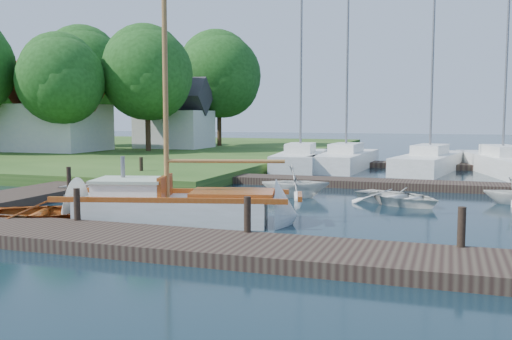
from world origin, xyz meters
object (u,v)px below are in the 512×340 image
(mooring_post_2, at_px, (247,214))
(marina_boat_0, at_px, (300,158))
(dinghy, at_px, (46,210))
(tree_4, at_px, (83,72))
(tender_a, at_px, (108,186))
(tree_3, at_px, (147,73))
(marina_boat_2, at_px, (430,160))
(tree_7, at_px, (219,75))
(mooring_post_5, at_px, (141,166))
(tender_c, at_px, (398,194))
(mooring_post_1, at_px, (77,204))
(house_c, at_px, (174,120))
(house_a, at_px, (56,115))
(mooring_post_3, at_px, (462,227))
(tender_b, at_px, (295,180))
(marina_boat_3, at_px, (502,162))
(tree_2, at_px, (61,79))
(sailboat, at_px, (180,210))
(marina_boat_1, at_px, (346,159))

(mooring_post_2, relative_size, marina_boat_0, 0.07)
(dinghy, relative_size, tree_4, 0.38)
(tender_a, bearing_deg, marina_boat_0, -22.42)
(marina_boat_0, height_order, tree_4, marina_boat_0)
(marina_boat_0, height_order, tree_3, marina_boat_0)
(tender_a, bearing_deg, marina_boat_2, -43.95)
(marina_boat_0, distance_m, tree_7, 17.02)
(mooring_post_5, xyz_separation_m, tender_c, (11.17, -2.74, -0.38))
(mooring_post_1, relative_size, mooring_post_2, 1.00)
(mooring_post_5, height_order, tree_7, tree_7)
(mooring_post_1, distance_m, house_c, 29.22)
(tender_c, height_order, house_a, house_a)
(marina_boat_2, bearing_deg, house_c, 77.93)
(mooring_post_3, distance_m, tree_3, 30.94)
(mooring_post_5, distance_m, marina_boat_2, 14.91)
(marina_boat_2, bearing_deg, tree_4, 84.18)
(mooring_post_1, distance_m, tender_b, 8.51)
(tree_3, xyz_separation_m, tree_4, (-8.00, 4.00, 0.56))
(mooring_post_3, xyz_separation_m, tree_7, (-18.00, 31.05, 5.50))
(tree_3, bearing_deg, marina_boat_2, -11.71)
(mooring_post_3, relative_size, tree_7, 0.09)
(mooring_post_3, height_order, dinghy, mooring_post_3)
(mooring_post_3, distance_m, tender_a, 13.22)
(tree_7, bearing_deg, tree_4, -158.20)
(marina_boat_3, distance_m, tree_2, 26.69)
(tender_b, xyz_separation_m, marina_boat_2, (4.21, 11.43, -0.05))
(mooring_post_5, height_order, marina_boat_3, marina_boat_3)
(dinghy, bearing_deg, tree_4, 13.00)
(sailboat, relative_size, marina_boat_0, 0.87)
(tender_a, distance_m, house_c, 22.83)
(mooring_post_1, relative_size, sailboat, 0.08)
(mooring_post_3, xyz_separation_m, tree_2, (-24.00, 19.05, 4.55))
(tree_2, bearing_deg, mooring_post_3, -38.44)
(house_a, height_order, house_c, house_a)
(tender_c, height_order, marina_boat_0, marina_boat_0)
(tree_7, bearing_deg, tender_c, -55.81)
(mooring_post_1, height_order, tender_a, mooring_post_1)
(dinghy, height_order, marina_boat_0, marina_boat_0)
(marina_boat_2, height_order, house_c, marina_boat_2)
(sailboat, bearing_deg, mooring_post_2, -52.00)
(marina_boat_0, xyz_separation_m, marina_boat_1, (2.38, 0.74, -0.01))
(tree_7, bearing_deg, tender_b, -61.71)
(mooring_post_2, xyz_separation_m, dinghy, (-5.99, 0.67, -0.32))
(mooring_post_2, relative_size, house_c, 0.15)
(dinghy, relative_size, tender_c, 1.19)
(dinghy, bearing_deg, house_a, 16.77)
(mooring_post_5, xyz_separation_m, marina_boat_3, (15.28, 9.39, -0.12))
(marina_boat_1, bearing_deg, tender_b, -175.74)
(mooring_post_1, relative_size, marina_boat_3, 0.06)
(tender_b, height_order, marina_boat_1, marina_boat_1)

